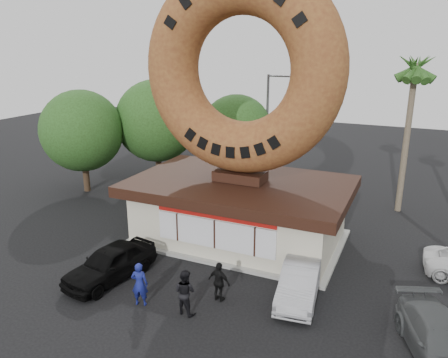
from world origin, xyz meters
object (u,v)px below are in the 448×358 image
donut_shop (240,208)px  person_right (219,282)px  person_center (185,292)px  car_grey (441,341)px  street_lamp (269,124)px  person_left (140,284)px  car_black (110,263)px  giant_donut (241,70)px  car_silver (300,282)px

donut_shop → person_right: bearing=-75.5°
person_center → person_right: (0.85, 1.32, -0.07)m
donut_shop → car_grey: 11.34m
street_lamp → car_grey: street_lamp is taller
person_left → person_right: 3.18m
person_left → car_black: size_ratio=0.41×
street_lamp → person_left: bearing=-88.1°
giant_donut → street_lamp: 11.07m
giant_donut → person_center: giant_donut is taller
car_grey → person_right: bearing=158.2°
street_lamp → person_right: (3.35, -15.79, -3.63)m
person_right → street_lamp: bearing=-68.2°
car_silver → person_right: bearing=-158.1°
car_black → person_left: bearing=-15.7°
car_black → car_silver: (8.04, 2.01, -0.07)m
person_right → car_grey: 8.12m
donut_shop → car_silver: 6.16m
street_lamp → car_black: bearing=-96.3°
person_left → car_grey: (10.89, 1.41, -0.24)m
person_right → donut_shop: bearing=-65.7°
person_center → person_right: person_center is taller
car_black → car_grey: car_black is taller
person_right → car_grey: person_right is taller
donut_shop → car_black: 7.24m
car_black → car_silver: bearing=24.3°
giant_donut → car_grey: 13.94m
donut_shop → person_right: (1.49, -5.78, -0.91)m
giant_donut → car_grey: (9.61, -5.94, -8.16)m
car_black → person_right: bearing=14.8°
person_left → car_silver: size_ratio=0.44×
car_black → car_grey: size_ratio=0.95×
person_center → car_grey: (8.97, 1.17, -0.24)m
car_grey → giant_donut: bearing=127.6°
donut_shop → person_center: (0.65, -7.09, -0.84)m
giant_donut → street_lamp: bearing=100.5°
person_center → car_black: bearing=-3.6°
giant_donut → car_black: giant_donut is taller
donut_shop → car_black: bearing=-120.5°
street_lamp → car_black: size_ratio=1.77×
street_lamp → giant_donut: bearing=-79.5°
person_left → donut_shop: bearing=-116.8°
donut_shop → car_black: (-3.64, -6.18, -0.99)m
donut_shop → car_grey: size_ratio=2.36×
car_silver → car_black: bearing=-173.0°
person_left → car_grey: bearing=170.5°
person_left → person_center: (1.93, 0.24, -0.00)m
car_black → car_silver: 8.29m
person_center → person_right: 1.57m
giant_donut → donut_shop: bearing=-90.0°
person_center → person_right: bearing=-114.3°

